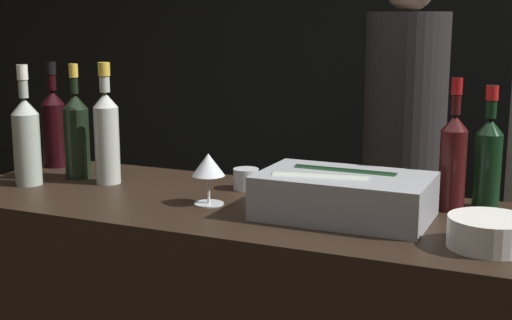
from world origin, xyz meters
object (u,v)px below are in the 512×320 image
(bowl_white, at_px, (490,232))
(candle_votive, at_px, (246,179))
(red_wine_bottle_burgundy, at_px, (488,159))
(white_wine_bottle, at_px, (26,137))
(person_in_hoodie, at_px, (404,140))
(red_wine_bottle_tall, at_px, (453,158))
(ice_bin_with_bottles, at_px, (343,194))
(red_wine_bottle_black_foil, at_px, (54,124))
(wine_glass, at_px, (208,167))
(champagne_bottle, at_px, (76,133))
(rose_wine_bottle, at_px, (107,133))

(bowl_white, height_order, candle_votive, bowl_white)
(bowl_white, distance_m, red_wine_bottle_burgundy, 0.37)
(white_wine_bottle, bearing_deg, red_wine_bottle_burgundy, 12.18)
(candle_votive, bearing_deg, person_in_hoodie, 78.43)
(bowl_white, bearing_deg, red_wine_bottle_tall, 114.18)
(candle_votive, bearing_deg, bowl_white, -21.10)
(ice_bin_with_bottles, xyz_separation_m, person_in_hoodie, (-0.13, 1.30, -0.07))
(candle_votive, relative_size, red_wine_bottle_burgundy, 0.23)
(red_wine_bottle_black_foil, relative_size, white_wine_bottle, 0.98)
(wine_glass, distance_m, person_in_hoodie, 1.36)
(bowl_white, relative_size, champagne_bottle, 0.51)
(rose_wine_bottle, bearing_deg, red_wine_bottle_burgundy, 8.65)
(white_wine_bottle, bearing_deg, red_wine_bottle_tall, 10.47)
(red_wine_bottle_tall, xyz_separation_m, white_wine_bottle, (-1.25, -0.23, 0.01))
(red_wine_bottle_burgundy, bearing_deg, white_wine_bottle, -167.82)
(wine_glass, height_order, red_wine_bottle_black_foil, red_wine_bottle_black_foil)
(red_wine_bottle_burgundy, bearing_deg, red_wine_bottle_black_foil, -178.71)
(red_wine_bottle_black_foil, bearing_deg, champagne_bottle, -31.54)
(ice_bin_with_bottles, height_order, person_in_hoodie, person_in_hoodie)
(red_wine_bottle_tall, xyz_separation_m, rose_wine_bottle, (-1.03, -0.11, 0.02))
(red_wine_bottle_black_foil, bearing_deg, red_wine_bottle_tall, -1.04)
(candle_votive, distance_m, person_in_hoodie, 1.15)
(champagne_bottle, distance_m, white_wine_bottle, 0.16)
(candle_votive, xyz_separation_m, person_in_hoodie, (0.23, 1.13, -0.04))
(red_wine_bottle_burgundy, bearing_deg, champagne_bottle, -173.34)
(rose_wine_bottle, bearing_deg, person_in_hoodie, 61.81)
(wine_glass, height_order, red_wine_bottle_burgundy, red_wine_bottle_burgundy)
(candle_votive, relative_size, white_wine_bottle, 0.21)
(champagne_bottle, xyz_separation_m, red_wine_bottle_tall, (1.17, 0.09, -0.00))
(ice_bin_with_bottles, distance_m, bowl_white, 0.39)
(person_in_hoodie, bearing_deg, ice_bin_with_bottles, 63.33)
(champagne_bottle, height_order, rose_wine_bottle, rose_wine_bottle)
(wine_glass, distance_m, candle_votive, 0.22)
(champagne_bottle, relative_size, red_wine_bottle_black_foil, 1.01)
(red_wine_bottle_burgundy, distance_m, red_wine_bottle_tall, 0.10)
(champagne_bottle, bearing_deg, ice_bin_with_bottles, -6.05)
(bowl_white, bearing_deg, red_wine_bottle_burgundy, 97.87)
(champagne_bottle, height_order, person_in_hoodie, person_in_hoodie)
(white_wine_bottle, bearing_deg, wine_glass, 1.46)
(rose_wine_bottle, distance_m, white_wine_bottle, 0.24)
(wine_glass, height_order, champagne_bottle, champagne_bottle)
(red_wine_bottle_burgundy, relative_size, rose_wine_bottle, 0.89)
(bowl_white, relative_size, red_wine_bottle_tall, 0.53)
(champagne_bottle, height_order, red_wine_bottle_burgundy, champagne_bottle)
(red_wine_bottle_tall, distance_m, rose_wine_bottle, 1.04)
(champagne_bottle, bearing_deg, wine_glass, -12.99)
(red_wine_bottle_tall, xyz_separation_m, red_wine_bottle_black_foil, (-1.35, 0.02, 0.01))
(bowl_white, height_order, rose_wine_bottle, rose_wine_bottle)
(red_wine_bottle_tall, bearing_deg, red_wine_bottle_burgundy, 34.26)
(bowl_white, xyz_separation_m, person_in_hoodie, (-0.51, 1.41, -0.05))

